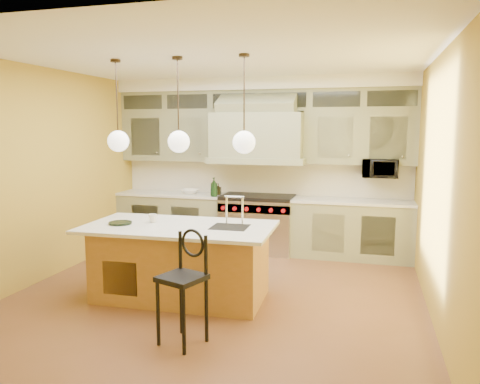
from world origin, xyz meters
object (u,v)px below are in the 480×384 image
(kitchen_island, at_px, (181,260))
(microwave, at_px, (380,168))
(range, at_px, (258,223))
(counter_stool, at_px, (184,280))

(kitchen_island, xyz_separation_m, microwave, (2.34, 2.50, 0.98))
(range, xyz_separation_m, counter_stool, (0.10, -3.52, 0.14))
(counter_stool, bearing_deg, range, 111.32)
(kitchen_island, distance_m, counter_stool, 1.24)
(range, height_order, counter_stool, counter_stool)
(range, relative_size, kitchen_island, 0.52)
(range, relative_size, microwave, 2.21)
(kitchen_island, bearing_deg, range, 78.80)
(kitchen_island, height_order, microwave, microwave)
(counter_stool, relative_size, microwave, 2.05)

